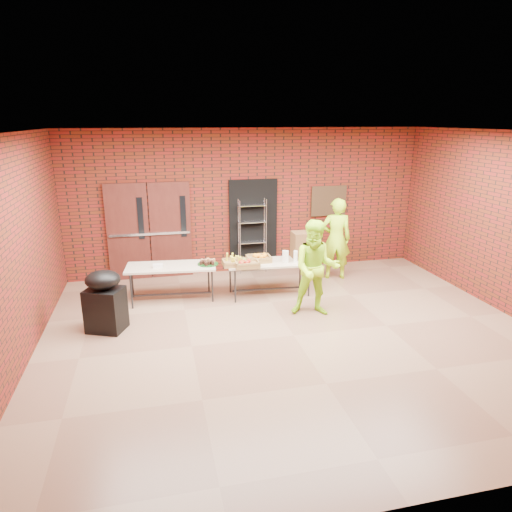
# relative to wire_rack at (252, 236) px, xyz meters

# --- Properties ---
(room) EXTENTS (8.08, 7.08, 3.28)m
(room) POSITION_rel_wire_rack_xyz_m (-0.05, -3.32, 0.76)
(room) COLOR brown
(room) RESTS_ON ground
(double_doors) EXTENTS (1.78, 0.12, 2.10)m
(double_doors) POSITION_rel_wire_rack_xyz_m (-2.24, 0.12, 0.21)
(double_doors) COLOR #4D1E16
(double_doors) RESTS_ON room
(dark_doorway) EXTENTS (1.10, 0.06, 2.10)m
(dark_doorway) POSITION_rel_wire_rack_xyz_m (0.05, 0.14, 0.21)
(dark_doorway) COLOR black
(dark_doorway) RESTS_ON room
(bronze_plaque) EXTENTS (0.85, 0.04, 0.70)m
(bronze_plaque) POSITION_rel_wire_rack_xyz_m (1.85, 0.13, 0.71)
(bronze_plaque) COLOR #3C2918
(bronze_plaque) RESTS_ON room
(wire_rack) EXTENTS (0.62, 0.21, 1.68)m
(wire_rack) POSITION_rel_wire_rack_xyz_m (0.00, 0.00, 0.00)
(wire_rack) COLOR #B8B8BF
(wire_rack) RESTS_ON room
(table_left) EXTENTS (1.74, 0.86, 0.69)m
(table_left) POSITION_rel_wire_rack_xyz_m (-1.89, -1.31, -0.21)
(table_left) COLOR #C7B298
(table_left) RESTS_ON room
(table_right) EXTENTS (1.71, 0.81, 0.68)m
(table_right) POSITION_rel_wire_rack_xyz_m (0.02, -1.46, -0.22)
(table_right) COLOR #C7B298
(table_right) RESTS_ON room
(basket_bananas) EXTENTS (0.44, 0.35, 0.14)m
(basket_bananas) POSITION_rel_wire_rack_xyz_m (-0.69, -1.54, -0.10)
(basket_bananas) COLOR olive
(basket_bananas) RESTS_ON table_right
(basket_oranges) EXTENTS (0.46, 0.36, 0.14)m
(basket_oranges) POSITION_rel_wire_rack_xyz_m (-0.18, -1.40, -0.10)
(basket_oranges) COLOR olive
(basket_oranges) RESTS_ON table_right
(basket_apples) EXTENTS (0.46, 0.36, 0.14)m
(basket_apples) POSITION_rel_wire_rack_xyz_m (-0.48, -1.65, -0.10)
(basket_apples) COLOR olive
(basket_apples) RESTS_ON table_right
(muffin_tray) EXTENTS (0.40, 0.40, 0.10)m
(muffin_tray) POSITION_rel_wire_rack_xyz_m (-1.18, -1.38, -0.10)
(muffin_tray) COLOR #124315
(muffin_tray) RESTS_ON table_left
(napkin_box) EXTENTS (0.19, 0.12, 0.06)m
(napkin_box) POSITION_rel_wire_rack_xyz_m (-2.13, -1.36, -0.12)
(napkin_box) COLOR white
(napkin_box) RESTS_ON table_left
(coffee_dispenser) EXTENTS (0.41, 0.36, 0.53)m
(coffee_dispenser) POSITION_rel_wire_rack_xyz_m (0.73, -1.35, 0.11)
(coffee_dispenser) COLOR brown
(coffee_dispenser) RESTS_ON table_right
(cup_stack_front) EXTENTS (0.08, 0.08, 0.24)m
(cup_stack_front) POSITION_rel_wire_rack_xyz_m (0.32, -1.60, -0.04)
(cup_stack_front) COLOR white
(cup_stack_front) RESTS_ON table_right
(cup_stack_mid) EXTENTS (0.08, 0.08, 0.23)m
(cup_stack_mid) POSITION_rel_wire_rack_xyz_m (0.51, -1.61, -0.04)
(cup_stack_mid) COLOR white
(cup_stack_mid) RESTS_ON table_right
(cup_stack_back) EXTENTS (0.07, 0.07, 0.22)m
(cup_stack_back) POSITION_rel_wire_rack_xyz_m (0.31, -1.49, -0.05)
(cup_stack_back) COLOR white
(cup_stack_back) RESTS_ON table_right
(covered_grill) EXTENTS (0.71, 0.66, 1.04)m
(covered_grill) POSITION_rel_wire_rack_xyz_m (-3.02, -2.42, -0.32)
(covered_grill) COLOR black
(covered_grill) RESTS_ON room
(volunteer_woman) EXTENTS (0.73, 0.56, 1.78)m
(volunteer_woman) POSITION_rel_wire_rack_xyz_m (1.67, -0.82, 0.05)
(volunteer_woman) COLOR #ACF01A
(volunteer_woman) RESTS_ON room
(volunteer_man) EXTENTS (0.99, 0.86, 1.72)m
(volunteer_man) POSITION_rel_wire_rack_xyz_m (0.58, -2.57, 0.02)
(volunteer_man) COLOR #ACF01A
(volunteer_man) RESTS_ON room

